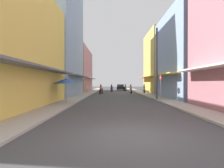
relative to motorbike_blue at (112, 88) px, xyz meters
The scene contains 17 objects.
ground_plane 7.38m from the motorbike_blue, 84.13° to the right, with size 110.83×110.83×0.00m, color #424244.
sidewalk_left 8.37m from the motorbike_blue, 118.96° to the right, with size 1.84×58.38×0.12m, color #ADA89E.
sidewalk_right 9.19m from the motorbike_blue, 52.81° to the right, with size 1.84×58.38×0.12m, color #ADA89E.
building_left_mid 15.44m from the motorbike_blue, 127.11° to the right, with size 7.05×10.74×17.46m.
building_left_far 9.01m from the motorbike_blue, 166.87° to the left, with size 7.05×12.88×9.01m.
building_right_mid 17.72m from the motorbike_blue, 56.57° to the right, with size 7.05×9.91×10.20m.
building_right_far 11.50m from the motorbike_blue, 25.77° to the right, with size 7.05×8.36×10.80m.
motorbike_blue is the anchor object (origin of this frame).
motorbike_silver 6.50m from the motorbike_blue, 59.44° to the right, with size 0.55×1.81×1.58m.
motorbike_black 4.26m from the motorbike_blue, 45.11° to the left, with size 0.78×1.73×1.58m.
motorbike_maroon 7.41m from the motorbike_blue, 103.36° to the right, with size 0.64×1.78×1.58m.
parked_car 7.78m from the motorbike_blue, 73.62° to the left, with size 1.98×4.19×1.45m.
pedestrian_far 8.36m from the motorbike_blue, 49.26° to the right, with size 0.44×0.44×1.64m.
pedestrian_crossing 6.52m from the motorbike_blue, 131.72° to the right, with size 0.44×0.44×1.63m.
vendor_umbrella 20.24m from the motorbike_blue, 101.08° to the right, with size 2.25×2.25×2.22m.
utility_pole 17.34m from the motorbike_blue, 73.39° to the right, with size 0.20×1.20×7.73m.
street_sign_no_entry 18.69m from the motorbike_blue, 75.19° to the right, with size 0.07×0.60×2.65m.
Camera 1 is at (-0.69, -5.74, 1.84)m, focal length 26.79 mm.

